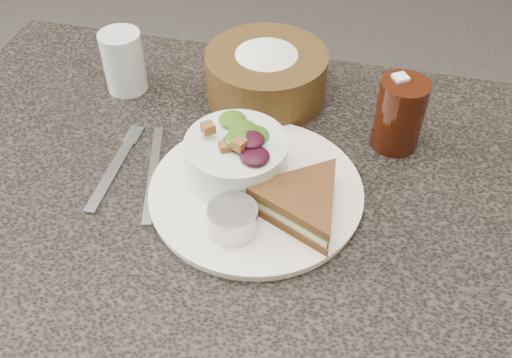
{
  "coord_description": "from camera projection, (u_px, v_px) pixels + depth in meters",
  "views": [
    {
      "loc": [
        0.15,
        -0.51,
        1.3
      ],
      "look_at": [
        0.03,
        0.0,
        0.78
      ],
      "focal_mm": 40.0,
      "sensor_mm": 36.0,
      "label": 1
    }
  ],
  "objects": [
    {
      "name": "cola_glass",
      "position": [
        400.0,
        111.0,
        0.8
      ],
      "size": [
        0.08,
        0.08,
        0.12
      ],
      "primitive_type": null,
      "rotation": [
        0.0,
        0.0,
        -0.24
      ],
      "color": "black",
      "rests_on": "dining_table"
    },
    {
      "name": "dressing_ramekin",
      "position": [
        233.0,
        220.0,
        0.69
      ],
      "size": [
        0.07,
        0.07,
        0.04
      ],
      "primitive_type": "cylinder",
      "rotation": [
        0.0,
        0.0,
        -0.24
      ],
      "color": "#B4B4B4",
      "rests_on": "dinner_plate"
    },
    {
      "name": "knife",
      "position": [
        153.0,
        173.0,
        0.79
      ],
      "size": [
        0.06,
        0.19,
        0.0
      ],
      "primitive_type": "cube",
      "rotation": [
        0.0,
        0.0,
        0.28
      ],
      "color": "#999CA1",
      "rests_on": "dining_table"
    },
    {
      "name": "fork",
      "position": [
        113.0,
        171.0,
        0.79
      ],
      "size": [
        0.02,
        0.16,
        0.0
      ],
      "primitive_type": "cube",
      "rotation": [
        0.0,
        0.0,
        0.02
      ],
      "color": "gray",
      "rests_on": "dining_table"
    },
    {
      "name": "bread_basket",
      "position": [
        266.0,
        68.0,
        0.88
      ],
      "size": [
        0.21,
        0.21,
        0.11
      ],
      "primitive_type": null,
      "rotation": [
        0.0,
        0.0,
        0.1
      ],
      "color": "#4B3516",
      "rests_on": "dining_table"
    },
    {
      "name": "orange_wedge",
      "position": [
        264.0,
        156.0,
        0.78
      ],
      "size": [
        0.08,
        0.08,
        0.03
      ],
      "primitive_type": "cone",
      "rotation": [
        0.0,
        0.0,
        0.13
      ],
      "color": "orange",
      "rests_on": "dinner_plate"
    },
    {
      "name": "water_glass",
      "position": [
        124.0,
        62.0,
        0.9
      ],
      "size": [
        0.07,
        0.07,
        0.1
      ],
      "primitive_type": "cylinder",
      "rotation": [
        0.0,
        0.0,
        -0.07
      ],
      "color": "#B4BEC4",
      "rests_on": "dining_table"
    },
    {
      "name": "dining_table",
      "position": [
        240.0,
        335.0,
        1.03
      ],
      "size": [
        1.0,
        0.7,
        0.75
      ],
      "primitive_type": "cube",
      "color": "black",
      "rests_on": "floor"
    },
    {
      "name": "salad_bowl",
      "position": [
        236.0,
        152.0,
        0.75
      ],
      "size": [
        0.16,
        0.16,
        0.08
      ],
      "primitive_type": null,
      "rotation": [
        0.0,
        0.0,
        -0.15
      ],
      "color": "silver",
      "rests_on": "dinner_plate"
    },
    {
      "name": "sandwich",
      "position": [
        301.0,
        203.0,
        0.71
      ],
      "size": [
        0.2,
        0.2,
        0.04
      ],
      "primitive_type": null,
      "rotation": [
        0.0,
        0.0,
        -0.43
      ],
      "color": "#4F2B15",
      "rests_on": "dinner_plate"
    },
    {
      "name": "dinner_plate",
      "position": [
        256.0,
        192.0,
        0.76
      ],
      "size": [
        0.28,
        0.28,
        0.01
      ],
      "primitive_type": "cylinder",
      "color": "silver",
      "rests_on": "dining_table"
    }
  ]
}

